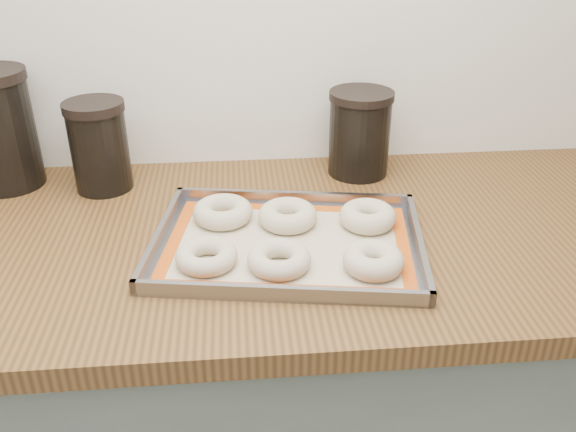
{
  "coord_description": "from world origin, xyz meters",
  "views": [
    {
      "loc": [
        0.16,
        0.71,
        1.45
      ],
      "look_at": [
        0.24,
        1.61,
        0.96
      ],
      "focal_mm": 38.0,
      "sensor_mm": 36.0,
      "label": 1
    }
  ],
  "objects": [
    {
      "name": "baking_tray",
      "position": [
        0.24,
        1.61,
        0.91
      ],
      "size": [
        0.51,
        0.4,
        0.03
      ],
      "rotation": [
        0.0,
        0.0,
        -0.16
      ],
      "color": "gray",
      "rests_on": "countertop"
    },
    {
      "name": "bagel_front_mid",
      "position": [
        0.22,
        1.54,
        0.92
      ],
      "size": [
        0.13,
        0.13,
        0.03
      ],
      "primitive_type": "torus",
      "rotation": [
        0.0,
        0.0,
        -0.35
      ],
      "color": "beige",
      "rests_on": "baking_mat"
    },
    {
      "name": "bagel_front_left",
      "position": [
        0.1,
        1.56,
        0.92
      ],
      "size": [
        0.12,
        0.12,
        0.03
      ],
      "primitive_type": "torus",
      "rotation": [
        0.0,
        0.0,
        0.16
      ],
      "color": "beige",
      "rests_on": "baking_mat"
    },
    {
      "name": "canister_mid",
      "position": [
        -0.12,
        1.88,
        0.99
      ],
      "size": [
        0.12,
        0.12,
        0.18
      ],
      "color": "black",
      "rests_on": "countertop"
    },
    {
      "name": "baking_mat",
      "position": [
        0.24,
        1.61,
        0.9
      ],
      "size": [
        0.46,
        0.35,
        0.0
      ],
      "rotation": [
        0.0,
        0.0,
        -0.16
      ],
      "color": "#C6B793",
      "rests_on": "baking_tray"
    },
    {
      "name": "bagel_back_left",
      "position": [
        0.13,
        1.71,
        0.92
      ],
      "size": [
        0.11,
        0.11,
        0.04
      ],
      "primitive_type": "torus",
      "rotation": [
        0.0,
        0.0,
        -0.0
      ],
      "color": "beige",
      "rests_on": "baking_mat"
    },
    {
      "name": "countertop",
      "position": [
        0.0,
        1.68,
        0.88
      ],
      "size": [
        3.06,
        0.68,
        0.04
      ],
      "primitive_type": "cube",
      "color": "brown",
      "rests_on": "cabinet"
    },
    {
      "name": "bagel_back_right",
      "position": [
        0.39,
        1.67,
        0.92
      ],
      "size": [
        0.11,
        0.11,
        0.04
      ],
      "primitive_type": "torus",
      "rotation": [
        0.0,
        0.0,
        -0.1
      ],
      "color": "beige",
      "rests_on": "baking_mat"
    },
    {
      "name": "canister_right",
      "position": [
        0.42,
        1.91,
        0.99
      ],
      "size": [
        0.13,
        0.13,
        0.18
      ],
      "color": "black",
      "rests_on": "countertop"
    },
    {
      "name": "bagel_back_mid",
      "position": [
        0.24,
        1.68,
        0.92
      ],
      "size": [
        0.12,
        0.12,
        0.04
      ],
      "primitive_type": "torus",
      "rotation": [
        0.0,
        0.0,
        0.12
      ],
      "color": "beige",
      "rests_on": "baking_mat"
    },
    {
      "name": "cabinet",
      "position": [
        0.0,
        1.68,
        0.43
      ],
      "size": [
        3.0,
        0.65,
        0.86
      ],
      "primitive_type": "cube",
      "color": "slate",
      "rests_on": "floor"
    },
    {
      "name": "bagel_front_right",
      "position": [
        0.37,
        1.52,
        0.92
      ],
      "size": [
        0.11,
        0.11,
        0.04
      ],
      "primitive_type": "torus",
      "rotation": [
        0.0,
        0.0,
        0.14
      ],
      "color": "beige",
      "rests_on": "baking_mat"
    }
  ]
}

